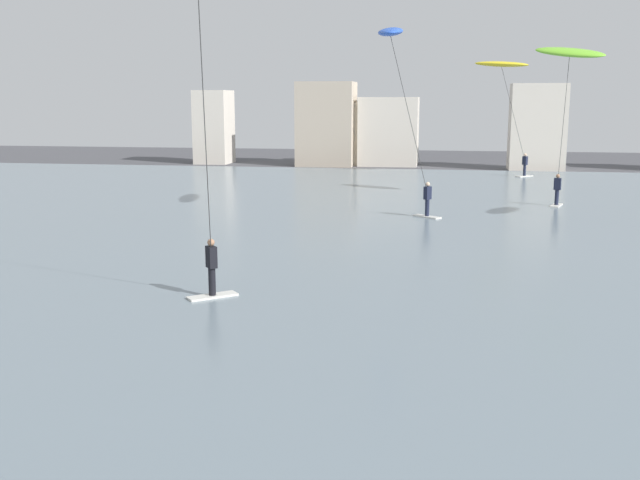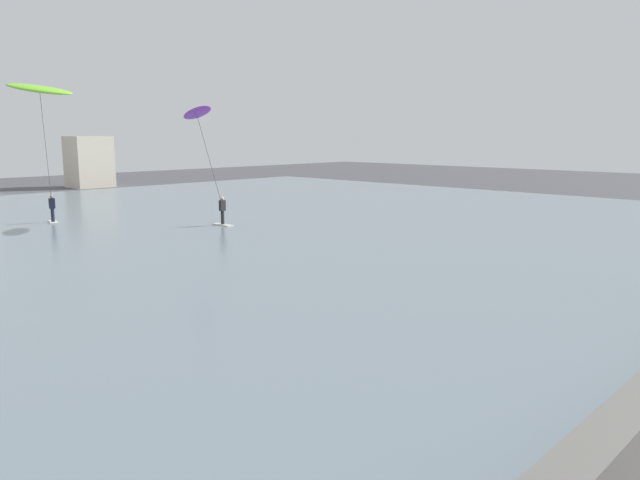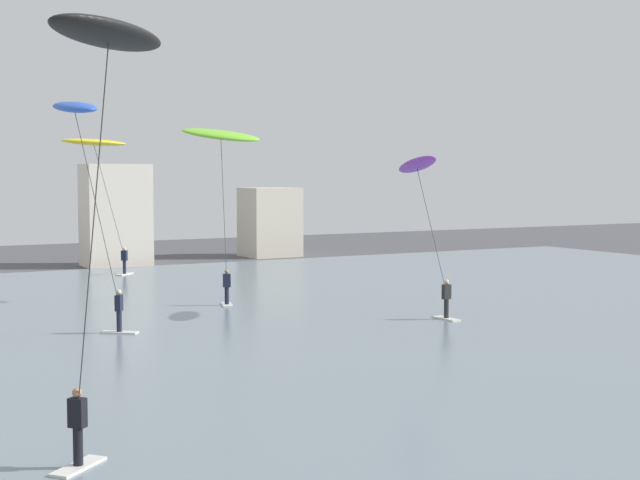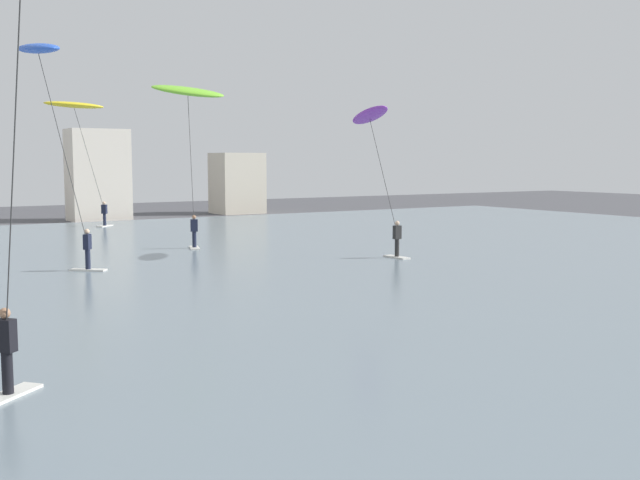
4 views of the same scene
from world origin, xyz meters
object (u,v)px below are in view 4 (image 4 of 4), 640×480
at_px(kitesurfer_blue, 43,67).
at_px(kitesurfer_lime, 188,102).
at_px(kitesurfer_yellow, 76,114).
at_px(kitesurfer_purple, 373,129).

bearing_deg(kitesurfer_blue, kitesurfer_lime, 40.41).
bearing_deg(kitesurfer_blue, kitesurfer_yellow, 72.80).
bearing_deg(kitesurfer_purple, kitesurfer_yellow, 111.20).
height_order(kitesurfer_lime, kitesurfer_purple, kitesurfer_lime).
xyz_separation_m(kitesurfer_blue, kitesurfer_lime, (8.52, 7.26, -0.40)).
xyz_separation_m(kitesurfer_blue, kitesurfer_yellow, (6.13, 19.80, -0.42)).
bearing_deg(kitesurfer_yellow, kitesurfer_purple, -68.80).
distance_m(kitesurfer_purple, kitesurfer_yellow, 22.17).
bearing_deg(kitesurfer_lime, kitesurfer_blue, -139.59).
relative_size(kitesurfer_lime, kitesurfer_yellow, 1.04).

